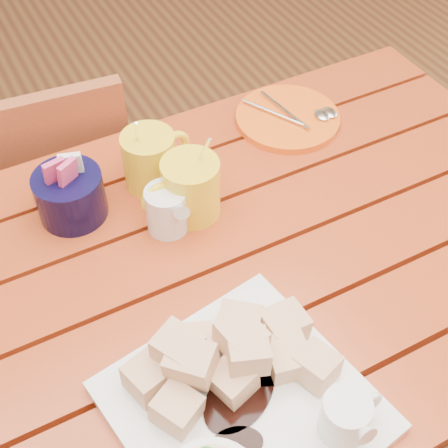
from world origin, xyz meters
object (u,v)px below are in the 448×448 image
coffee_mug_left (189,188)px  chair_far (39,218)px  coffee_mug_right (151,159)px  orange_saucer (289,118)px  dessert_plate (237,412)px  table (216,350)px

coffee_mug_left → chair_far: (-0.19, 0.38, -0.34)m
coffee_mug_left → coffee_mug_right: size_ratio=1.04×
coffee_mug_right → chair_far: coffee_mug_right is taller
coffee_mug_left → orange_saucer: 0.27m
dessert_plate → coffee_mug_left: bearing=73.1°
dessert_plate → chair_far: bearing=96.8°
dessert_plate → chair_far: (-0.09, 0.71, -0.32)m
dessert_plate → coffee_mug_right: size_ratio=2.26×
orange_saucer → chair_far: bearing=148.3°
chair_far → dessert_plate: bearing=102.5°
coffee_mug_left → orange_saucer: bearing=26.1°
coffee_mug_right → orange_saucer: size_ratio=0.76×
table → coffee_mug_left: 0.24m
table → coffee_mug_left: size_ratio=8.44×
table → orange_saucer: size_ratio=6.65×
dessert_plate → chair_far: dessert_plate is taller
table → dessert_plate: 0.22m
table → chair_far: 0.60m
table → dessert_plate: dessert_plate is taller
table → coffee_mug_right: (0.02, 0.26, 0.15)m
table → coffee_mug_left: bearing=74.5°
coffee_mug_left → coffee_mug_right: 0.09m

